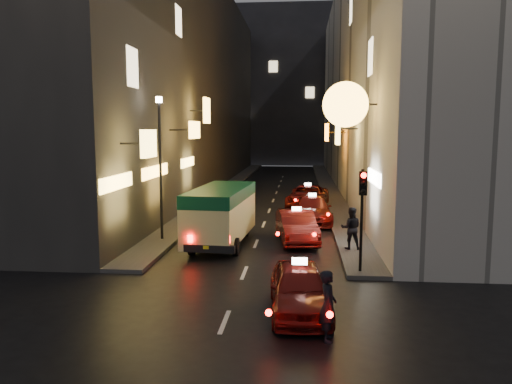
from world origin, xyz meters
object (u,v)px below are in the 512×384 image
(pedestrian_crossing, at_px, (328,301))
(lamp_post, at_px, (160,158))
(minibus, at_px, (221,209))
(taxi_near, at_px, (299,284))
(traffic_light, at_px, (363,198))

(pedestrian_crossing, distance_m, lamp_post, 12.32)
(minibus, relative_size, taxi_near, 1.17)
(taxi_near, xyz_separation_m, traffic_light, (2.07, 3.59, 1.90))
(traffic_light, height_order, lamp_post, lamp_post)
(taxi_near, height_order, pedestrian_crossing, pedestrian_crossing)
(minibus, xyz_separation_m, lamp_post, (-2.72, 0.32, 2.15))
(minibus, bearing_deg, taxi_near, -66.39)
(minibus, bearing_deg, lamp_post, 173.24)
(minibus, height_order, lamp_post, lamp_post)
(minibus, height_order, taxi_near, minibus)
(traffic_light, distance_m, lamp_post, 9.42)
(taxi_near, relative_size, lamp_post, 0.81)
(minibus, xyz_separation_m, traffic_light, (5.48, -4.21, 1.11))
(minibus, relative_size, traffic_light, 1.70)
(minibus, distance_m, pedestrian_crossing, 10.42)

